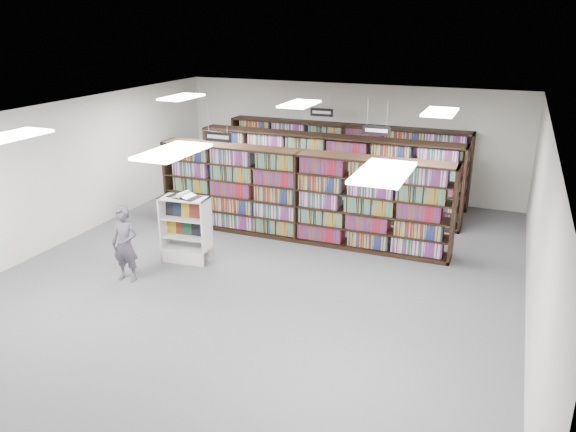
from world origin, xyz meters
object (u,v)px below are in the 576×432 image
at_px(bookshelf_row_near, 299,196).
at_px(endcap_display, 187,239).
at_px(shopper, 125,244).
at_px(open_book, 184,196).

bearing_deg(bookshelf_row_near, endcap_display, -131.13).
xyz_separation_m(endcap_display, shopper, (-0.58, -1.32, 0.29)).
xyz_separation_m(open_book, shopper, (-0.56, -1.31, -0.68)).
height_order(endcap_display, open_book, open_book).
bearing_deg(open_book, endcap_display, 13.29).
height_order(endcap_display, shopper, shopper).
relative_size(endcap_display, shopper, 0.92).
bearing_deg(endcap_display, shopper, -119.32).
xyz_separation_m(bookshelf_row_near, endcap_display, (-1.77, -2.03, -0.57)).
bearing_deg(shopper, bookshelf_row_near, 50.43).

